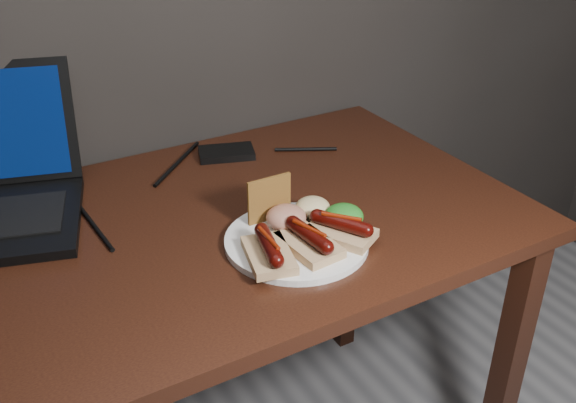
% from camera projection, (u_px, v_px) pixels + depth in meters
% --- Properties ---
extents(desk, '(1.40, 0.70, 0.75)m').
position_uv_depth(desk, '(156.00, 280.00, 1.18)').
color(desk, '#381A0E').
rests_on(desk, ground).
extents(hard_drive, '(0.14, 0.11, 0.02)m').
position_uv_depth(hard_drive, '(226.00, 153.00, 1.43)').
color(hard_drive, black).
rests_on(hard_drive, desk).
extents(desk_cables, '(0.99, 0.37, 0.01)m').
position_uv_depth(desk_cables, '(115.00, 204.00, 1.23)').
color(desk_cables, black).
rests_on(desk_cables, desk).
extents(plate, '(0.32, 0.32, 0.01)m').
position_uv_depth(plate, '(297.00, 241.00, 1.12)').
color(plate, white).
rests_on(plate, desk).
extents(bread_sausage_left, '(0.09, 0.13, 0.04)m').
position_uv_depth(bread_sausage_left, '(269.00, 251.00, 1.05)').
color(bread_sausage_left, '#DEB382').
rests_on(bread_sausage_left, plate).
extents(bread_sausage_center, '(0.08, 0.12, 0.04)m').
position_uv_depth(bread_sausage_center, '(309.00, 240.00, 1.07)').
color(bread_sausage_center, '#DEB382').
rests_on(bread_sausage_center, plate).
extents(bread_sausage_right, '(0.12, 0.13, 0.04)m').
position_uv_depth(bread_sausage_right, '(341.00, 229.00, 1.11)').
color(bread_sausage_right, '#DEB382').
rests_on(bread_sausage_right, plate).
extents(crispbread, '(0.09, 0.01, 0.08)m').
position_uv_depth(crispbread, '(269.00, 199.00, 1.15)').
color(crispbread, olive).
rests_on(crispbread, plate).
extents(salad_greens, '(0.07, 0.07, 0.04)m').
position_uv_depth(salad_greens, '(344.00, 216.00, 1.14)').
color(salad_greens, '#0F4E15').
rests_on(salad_greens, plate).
extents(salsa_mound, '(0.07, 0.07, 0.04)m').
position_uv_depth(salsa_mound, '(286.00, 217.00, 1.13)').
color(salsa_mound, maroon).
rests_on(salsa_mound, plate).
extents(coleslaw_mound, '(0.06, 0.06, 0.04)m').
position_uv_depth(coleslaw_mound, '(313.00, 207.00, 1.17)').
color(coleslaw_mound, beige).
rests_on(coleslaw_mound, plate).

